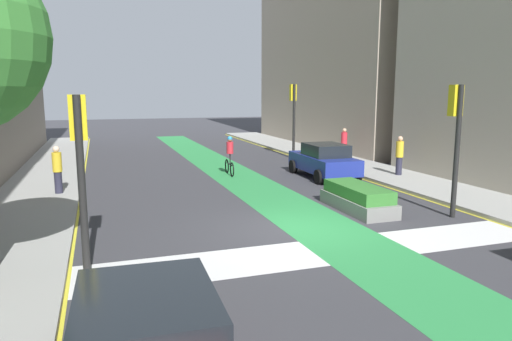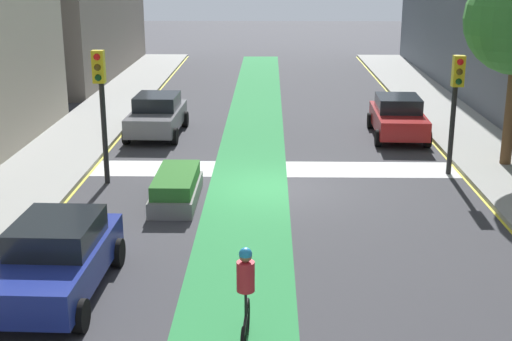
% 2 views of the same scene
% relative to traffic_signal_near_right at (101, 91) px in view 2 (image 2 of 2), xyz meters
% --- Properties ---
extents(ground_plane, '(120.00, 120.00, 0.00)m').
position_rel_traffic_signal_near_right_xyz_m(ground_plane, '(-5.18, 0.29, -2.88)').
color(ground_plane, '#38383D').
extents(bike_lane_paint, '(2.40, 60.00, 0.01)m').
position_rel_traffic_signal_near_right_xyz_m(bike_lane_paint, '(-4.36, 0.29, -2.87)').
color(bike_lane_paint, '#2D8C47').
rests_on(bike_lane_paint, ground_plane).
extents(crosswalk_band, '(12.00, 1.80, 0.01)m').
position_rel_traffic_signal_near_right_xyz_m(crosswalk_band, '(-5.18, -1.71, -2.87)').
color(crosswalk_band, silver).
rests_on(crosswalk_band, ground_plane).
extents(curb_stripe_left, '(0.16, 60.00, 0.01)m').
position_rel_traffic_signal_near_right_xyz_m(curb_stripe_left, '(-11.18, 0.29, -2.87)').
color(curb_stripe_left, yellow).
rests_on(curb_stripe_left, ground_plane).
extents(sidewalk_right, '(3.00, 60.00, 0.15)m').
position_rel_traffic_signal_near_right_xyz_m(sidewalk_right, '(2.32, 0.29, -2.80)').
color(sidewalk_right, '#9E9E99').
rests_on(sidewalk_right, ground_plane).
extents(curb_stripe_right, '(0.16, 60.00, 0.01)m').
position_rel_traffic_signal_near_right_xyz_m(curb_stripe_right, '(0.82, 0.29, -2.87)').
color(curb_stripe_right, yellow).
rests_on(curb_stripe_right, ground_plane).
extents(traffic_signal_near_right, '(0.35, 0.52, 4.10)m').
position_rel_traffic_signal_near_right_xyz_m(traffic_signal_near_right, '(0.00, 0.00, 0.00)').
color(traffic_signal_near_right, black).
rests_on(traffic_signal_near_right, ground_plane).
extents(traffic_signal_near_left, '(0.35, 0.52, 3.82)m').
position_rel_traffic_signal_near_right_xyz_m(traffic_signal_near_left, '(-10.77, -1.16, -0.19)').
color(traffic_signal_near_left, black).
rests_on(traffic_signal_near_left, ground_plane).
extents(car_grey_right_near, '(2.10, 4.24, 1.57)m').
position_rel_traffic_signal_near_right_xyz_m(car_grey_right_near, '(-0.60, -6.37, -2.08)').
color(car_grey_right_near, slate).
rests_on(car_grey_right_near, ground_plane).
extents(car_blue_right_far, '(2.12, 4.25, 1.57)m').
position_rel_traffic_signal_near_right_xyz_m(car_blue_right_far, '(-0.66, 7.42, -2.08)').
color(car_blue_right_far, navy).
rests_on(car_blue_right_far, ground_plane).
extents(car_red_left_near, '(2.15, 4.26, 1.57)m').
position_rel_traffic_signal_near_right_xyz_m(car_red_left_near, '(-9.96, -6.19, -2.08)').
color(car_red_left_near, '#A51919').
rests_on(car_red_left_near, ground_plane).
extents(cyclist_in_lane, '(0.32, 1.73, 1.86)m').
position_rel_traffic_signal_near_right_xyz_m(cyclist_in_lane, '(-4.59, 9.39, -1.91)').
color(cyclist_in_lane, black).
rests_on(cyclist_in_lane, ground_plane).
extents(median_planter, '(1.22, 3.10, 0.85)m').
position_rel_traffic_signal_near_right_xyz_m(median_planter, '(-2.36, 1.61, -2.47)').
color(median_planter, slate).
rests_on(median_planter, ground_plane).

